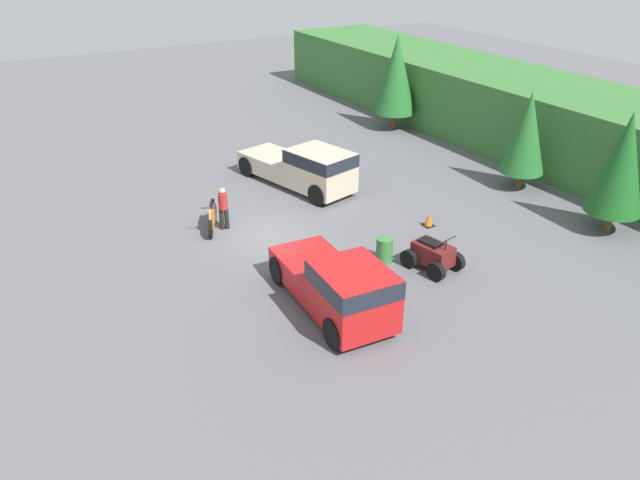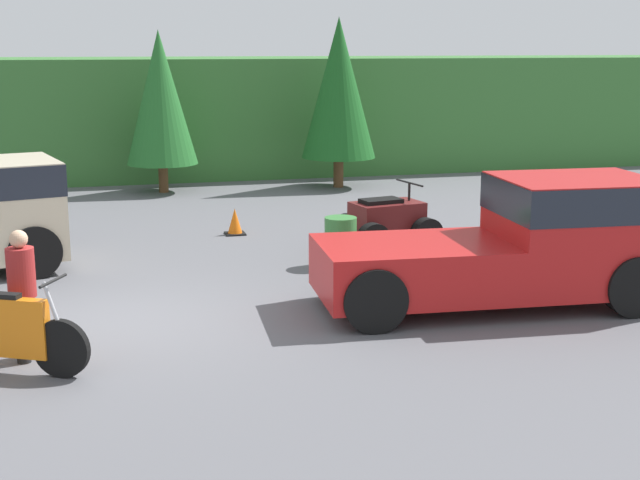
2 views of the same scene
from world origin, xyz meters
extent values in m
plane|color=#5B5B60|center=(0.00, 0.00, 0.00)|extent=(80.00, 80.00, 0.00)
cube|color=#387033|center=(0.00, 16.00, 1.75)|extent=(44.00, 6.00, 3.50)
cylinder|color=brown|center=(-8.35, 12.02, 0.47)|extent=(0.31, 0.31, 0.93)
cone|color=#236628|center=(-8.35, 12.02, 3.05)|extent=(2.28, 2.28, 4.24)
cylinder|color=brown|center=(1.58, 11.55, 0.39)|extent=(0.26, 0.26, 0.77)
cone|color=#236628|center=(1.58, 11.55, 2.53)|extent=(1.89, 1.89, 3.52)
cylinder|color=brown|center=(6.39, 11.23, 0.42)|extent=(0.28, 0.28, 0.84)
cone|color=#19561E|center=(6.39, 11.23, 2.74)|extent=(2.05, 2.05, 3.81)
cube|color=red|center=(6.82, -0.62, 1.10)|extent=(2.41, 2.07, 1.69)
cube|color=#1E232D|center=(6.82, -0.62, 1.65)|extent=(2.43, 2.09, 0.54)
cube|color=red|center=(4.28, -0.46, 0.65)|extent=(2.92, 2.10, 0.79)
cylinder|color=black|center=(7.42, 0.22, 0.46)|extent=(0.93, 0.34, 0.92)
cylinder|color=black|center=(7.31, -1.53, 0.46)|extent=(0.93, 0.34, 0.92)
cylinder|color=black|center=(3.53, 0.47, 0.46)|extent=(0.93, 0.34, 0.92)
cylinder|color=black|center=(3.42, -1.28, 0.46)|extent=(0.93, 0.34, 0.92)
cube|color=beige|center=(-2.21, 3.61, 1.10)|extent=(3.03, 2.50, 1.69)
cube|color=#1E232D|center=(-2.21, 3.61, 1.65)|extent=(3.05, 2.52, 0.54)
cube|color=beige|center=(-5.06, 2.90, 0.65)|extent=(3.60, 2.64, 0.79)
cylinder|color=black|center=(-1.71, 4.63, 0.46)|extent=(0.96, 0.49, 0.92)
cylinder|color=black|center=(-1.29, 2.93, 0.46)|extent=(0.96, 0.49, 0.92)
cylinder|color=black|center=(-6.26, 3.51, 0.46)|extent=(0.96, 0.49, 0.92)
cylinder|color=black|center=(-5.84, 1.81, 0.46)|extent=(0.96, 0.49, 0.92)
cylinder|color=black|center=(-0.73, -2.00, 0.36)|extent=(0.69, 0.42, 0.72)
cylinder|color=black|center=(-2.05, -1.32, 0.36)|extent=(0.69, 0.42, 0.72)
cube|color=orange|center=(-1.39, -1.66, 0.58)|extent=(1.09, 0.67, 0.73)
cylinder|color=#B7B7BC|center=(-0.77, -1.98, 0.78)|extent=(0.29, 0.18, 0.81)
cylinder|color=black|center=(-0.77, -1.98, 1.19)|extent=(0.31, 0.55, 0.04)
cube|color=black|center=(-1.56, -1.57, 0.97)|extent=(0.81, 0.51, 0.06)
cylinder|color=black|center=(5.73, 4.24, 0.32)|extent=(0.67, 0.34, 0.64)
cylinder|color=black|center=(5.93, 3.22, 0.32)|extent=(0.67, 0.34, 0.64)
cylinder|color=black|center=(4.57, 4.01, 0.32)|extent=(0.67, 0.34, 0.64)
cylinder|color=black|center=(4.77, 2.99, 0.32)|extent=(0.67, 0.34, 0.64)
cube|color=#5B1919|center=(5.25, 3.62, 0.58)|extent=(1.46, 1.05, 0.67)
cylinder|color=black|center=(5.73, 3.71, 1.09)|extent=(0.06, 0.06, 0.35)
cylinder|color=black|center=(5.73, 3.71, 1.26)|extent=(0.22, 0.97, 0.04)
cube|color=black|center=(5.11, 3.59, 0.95)|extent=(0.85, 0.60, 0.08)
cylinder|color=black|center=(-1.15, -1.17, 0.42)|extent=(0.22, 0.22, 0.83)
cylinder|color=black|center=(-1.21, -1.35, 0.42)|extent=(0.22, 0.22, 0.83)
cylinder|color=maroon|center=(-1.18, -1.26, 1.14)|extent=(0.44, 0.44, 0.62)
sphere|color=tan|center=(-1.18, -1.26, 1.57)|extent=(0.29, 0.29, 0.22)
cube|color=black|center=(2.58, 5.65, 0.01)|extent=(0.42, 0.42, 0.03)
cone|color=orange|center=(2.58, 5.65, 0.28)|extent=(0.32, 0.32, 0.55)
cylinder|color=#387A38|center=(4.00, 2.52, 0.44)|extent=(0.58, 0.58, 0.88)
camera|label=1|loc=(19.23, -8.98, 10.58)|focal=35.00mm
camera|label=2|loc=(-0.25, -12.53, 3.90)|focal=50.00mm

